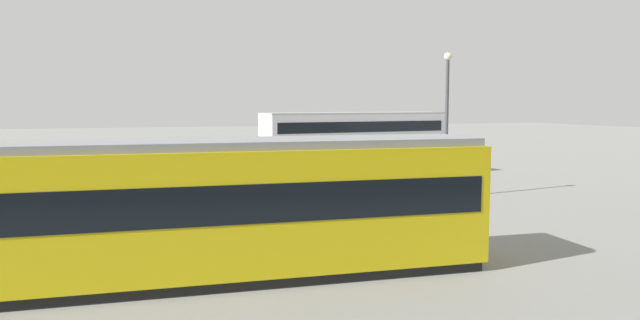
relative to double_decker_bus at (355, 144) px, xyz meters
name	(u,v)px	position (x,y,z in m)	size (l,w,h in m)	color
ground_plane	(269,188)	(5.74, 2.83, -1.93)	(160.00, 160.00, 0.00)	gray
double_decker_bus	(355,144)	(0.00, 0.00, 0.00)	(11.48, 3.67, 3.75)	white
tram_yellow	(230,206)	(10.05, 17.39, -0.16)	(12.80, 3.16, 3.40)	yellow
pedestrian_near_railing	(222,190)	(9.01, 8.89, -1.02)	(0.45, 0.45, 1.59)	#33384C
pedestrian_crossing	(292,192)	(6.74, 10.94, -0.92)	(0.38, 0.38, 1.74)	black
pedestrian_railing	(259,186)	(7.17, 7.17, -1.18)	(9.02, 1.16, 1.08)	gray
info_sign	(135,170)	(12.23, 7.43, -0.27)	(1.14, 0.18, 2.38)	slate
street_lamp	(447,113)	(-1.13, 8.37, 1.90)	(0.36, 0.36, 6.51)	#4C4C51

